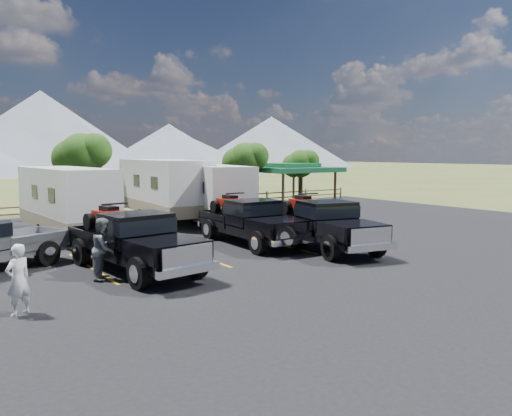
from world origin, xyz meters
TOP-DOWN VIEW (x-y plane):
  - ground at (0.00, 0.00)m, footprint 320.00×320.00m
  - asphalt_lot at (0.00, 3.00)m, footprint 44.00×34.00m
  - stall_lines at (0.00, 4.00)m, footprint 12.12×5.50m
  - tree_ne_a at (8.97, 17.01)m, footprint 3.11×2.92m
  - tree_ne_b at (14.98, 18.01)m, footprint 2.77×2.59m
  - tree_north at (-2.03, 19.02)m, footprint 3.46×3.24m
  - rail_fence at (2.00, 18.50)m, footprint 36.12×0.12m
  - pavilion at (13.00, 17.00)m, footprint 6.20×6.20m
  - rig_left at (-4.94, 2.79)m, footprint 2.91×6.78m
  - rig_center at (1.10, 4.73)m, footprint 2.49×6.55m
  - rig_right at (3.03, 2.12)m, footprint 3.42×6.92m
  - trailer_left at (-5.01, 11.04)m, footprint 2.91×9.44m
  - trailer_center at (1.03, 13.55)m, footprint 3.08×10.30m
  - trailer_right at (3.00, 11.21)m, footprint 4.02×9.43m
  - person_a at (-8.95, -0.11)m, footprint 0.77×0.66m
  - person_b at (-6.12, 2.21)m, footprint 1.16×1.20m

SIDE VIEW (x-z plane):
  - ground at x=0.00m, z-range 0.00..0.00m
  - asphalt_lot at x=0.00m, z-range 0.00..0.04m
  - stall_lines at x=0.00m, z-range 0.04..0.05m
  - rail_fence at x=2.00m, z-range 0.11..1.11m
  - person_a at x=-8.95m, z-range 0.04..1.81m
  - person_b at x=-6.12m, z-range 0.04..1.98m
  - rig_center at x=1.10m, z-range 0.00..2.16m
  - rig_left at x=-4.94m, z-range 0.00..2.20m
  - rig_right at x=3.03m, z-range 0.00..2.21m
  - trailer_right at x=3.00m, z-range 0.12..3.39m
  - trailer_left at x=-5.01m, z-range 0.12..3.39m
  - trailer_center at x=1.03m, z-range 0.12..3.70m
  - pavilion at x=13.00m, z-range 1.18..4.40m
  - tree_ne_b at x=14.98m, z-range 0.99..5.26m
  - tree_ne_a at x=8.97m, z-range 1.10..5.86m
  - tree_north at x=-2.03m, z-range 1.21..6.46m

